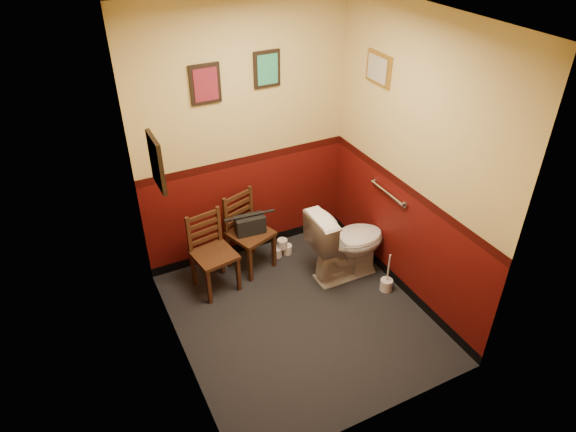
# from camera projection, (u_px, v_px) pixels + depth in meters

# --- Properties ---
(floor) EXTENTS (2.20, 2.40, 0.00)m
(floor) POSITION_uv_depth(u_px,v_px,m) (300.00, 317.00, 4.85)
(floor) COLOR black
(floor) RESTS_ON ground
(ceiling) EXTENTS (2.20, 2.40, 0.00)m
(ceiling) POSITION_uv_depth(u_px,v_px,m) (305.00, 19.00, 3.36)
(ceiling) COLOR silver
(ceiling) RESTS_ON ground
(wall_back) EXTENTS (2.20, 0.00, 2.70)m
(wall_back) POSITION_uv_depth(u_px,v_px,m) (244.00, 138.00, 5.00)
(wall_back) COLOR #4C0C09
(wall_back) RESTS_ON ground
(wall_front) EXTENTS (2.20, 0.00, 2.70)m
(wall_front) POSITION_uv_depth(u_px,v_px,m) (392.00, 284.00, 3.21)
(wall_front) COLOR #4C0C09
(wall_front) RESTS_ON ground
(wall_left) EXTENTS (0.00, 2.40, 2.70)m
(wall_left) POSITION_uv_depth(u_px,v_px,m) (167.00, 230.00, 3.69)
(wall_left) COLOR #4C0C09
(wall_left) RESTS_ON ground
(wall_right) EXTENTS (0.00, 2.40, 2.70)m
(wall_right) POSITION_uv_depth(u_px,v_px,m) (412.00, 166.00, 4.52)
(wall_right) COLOR #4C0C09
(wall_right) RESTS_ON ground
(grab_bar) EXTENTS (0.05, 0.56, 0.06)m
(grab_bar) POSITION_uv_depth(u_px,v_px,m) (388.00, 193.00, 4.91)
(grab_bar) COLOR silver
(grab_bar) RESTS_ON wall_right
(framed_print_back_a) EXTENTS (0.28, 0.04, 0.36)m
(framed_print_back_a) POSITION_uv_depth(u_px,v_px,m) (205.00, 84.00, 4.52)
(framed_print_back_a) COLOR black
(framed_print_back_a) RESTS_ON wall_back
(framed_print_back_b) EXTENTS (0.26, 0.04, 0.34)m
(framed_print_back_b) POSITION_uv_depth(u_px,v_px,m) (267.00, 69.00, 4.72)
(framed_print_back_b) COLOR black
(framed_print_back_b) RESTS_ON wall_back
(framed_print_left) EXTENTS (0.04, 0.30, 0.38)m
(framed_print_left) POSITION_uv_depth(u_px,v_px,m) (157.00, 162.00, 3.50)
(framed_print_left) COLOR black
(framed_print_left) RESTS_ON wall_left
(framed_print_right) EXTENTS (0.04, 0.34, 0.28)m
(framed_print_right) POSITION_uv_depth(u_px,v_px,m) (379.00, 69.00, 4.57)
(framed_print_right) COLOR olive
(framed_print_right) RESTS_ON wall_right
(toilet) EXTENTS (0.81, 0.46, 0.79)m
(toilet) POSITION_uv_depth(u_px,v_px,m) (347.00, 243.00, 5.17)
(toilet) COLOR white
(toilet) RESTS_ON floor
(toilet_brush) EXTENTS (0.12, 0.12, 0.44)m
(toilet_brush) POSITION_uv_depth(u_px,v_px,m) (386.00, 284.00, 5.14)
(toilet_brush) COLOR silver
(toilet_brush) RESTS_ON floor
(chair_left) EXTENTS (0.44, 0.44, 0.82)m
(chair_left) POSITION_uv_depth(u_px,v_px,m) (212.00, 253.00, 5.01)
(chair_left) COLOR #442514
(chair_left) RESTS_ON floor
(chair_right) EXTENTS (0.50, 0.50, 0.84)m
(chair_right) POSITION_uv_depth(u_px,v_px,m) (248.00, 232.00, 5.28)
(chair_right) COLOR #442514
(chair_right) RESTS_ON floor
(handbag) EXTENTS (0.31, 0.18, 0.22)m
(handbag) POSITION_uv_depth(u_px,v_px,m) (250.00, 224.00, 5.19)
(handbag) COLOR black
(handbag) RESTS_ON chair_right
(tp_stack) EXTENTS (0.23, 0.12, 0.20)m
(tp_stack) POSITION_uv_depth(u_px,v_px,m) (282.00, 248.00, 5.61)
(tp_stack) COLOR silver
(tp_stack) RESTS_ON floor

